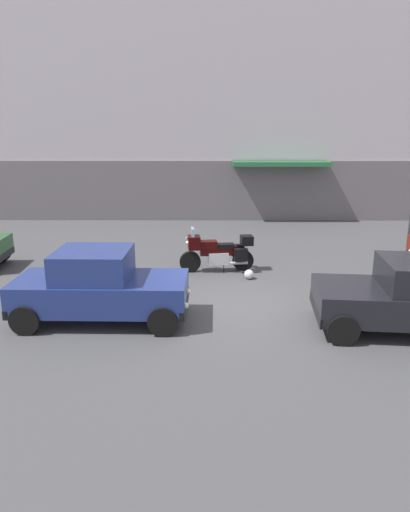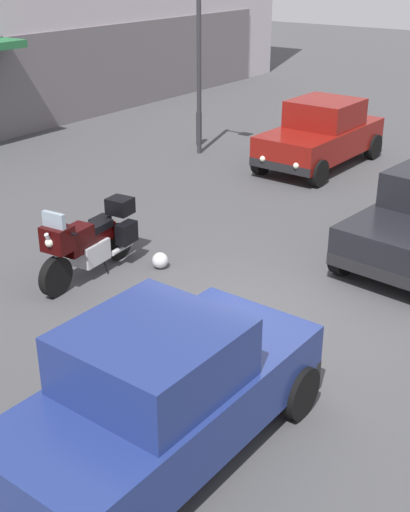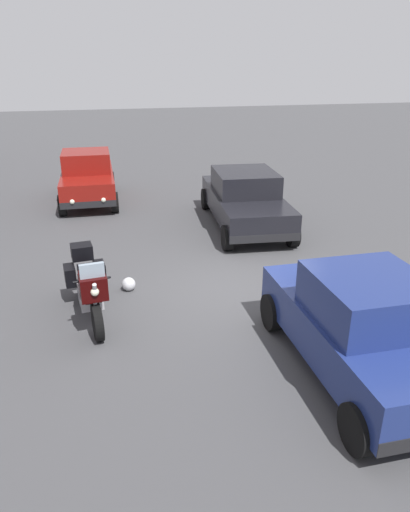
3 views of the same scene
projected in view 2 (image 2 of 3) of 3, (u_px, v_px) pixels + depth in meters
The scene contains 7 objects.
ground_plane at pixel (249, 319), 9.93m from camera, with size 80.00×80.00×0.00m, color #424244.
motorcycle at pixel (89, 240), 11.05m from camera, with size 2.26×0.85×1.36m.
helmet at pixel (160, 260), 11.48m from camera, with size 0.28×0.28×0.28m, color silver.
car_hatchback_near at pixel (162, 394), 6.91m from camera, with size 3.90×1.83×1.64m.
car_wagon_end at pixel (321, 134), 16.70m from camera, with size 3.91×1.87×1.64m.
streetlamp_curbside at pixel (204, 51), 16.91m from camera, with size 0.28×0.94×4.32m.
bollard_curbside at pixel (199, 127), 18.66m from camera, with size 0.16×0.16×0.96m.
Camera 2 is at (-7.35, -4.62, 4.96)m, focal length 47.18 mm.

